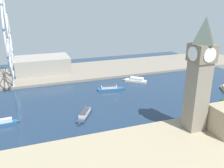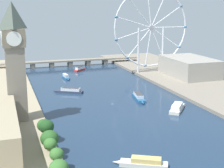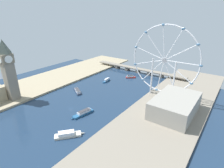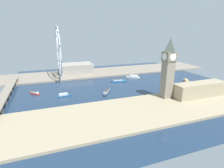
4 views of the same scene
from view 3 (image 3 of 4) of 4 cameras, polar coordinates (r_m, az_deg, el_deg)
The scene contains 12 objects.
ground_plane at distance 256.29m, azimuth -12.83°, elevation -7.43°, with size 392.17×392.17×0.00m, color #1E334C.
riverbank_left at distance 340.76m, azimuth -25.45°, elevation -1.22°, with size 90.00×520.00×3.00m, color tan.
riverbank_right at distance 197.99m, azimuth 10.18°, elevation -16.49°, with size 90.00×520.00×3.00m, color gray.
clock_tower at distance 290.75m, azimuth -29.80°, elevation 3.94°, with size 16.63×16.63×86.03m.
ferris_wheel at distance 269.88m, azimuth 16.11°, elevation 7.04°, with size 99.74×3.20×104.96m.
riverside_hall at distance 242.07m, azimuth 19.20°, elevation -6.31°, with size 46.47×72.82×21.56m, color gray.
river_bridge at distance 394.68m, azimuth 8.20°, elevation 4.55°, with size 204.17×12.88×8.95m.
tour_boat_0 at distance 340.94m, azimuth -1.76°, elevation 1.18°, with size 6.13×22.24×5.49m.
tour_boat_1 at distance 237.63m, azimuth -9.05°, elevation -8.99°, with size 11.72×34.08×5.64m.
tour_boat_2 at distance 204.20m, azimuth -13.71°, elevation -15.14°, with size 24.81×28.13×5.94m.
tour_boat_3 at distance 360.52m, azimuth 5.84°, elevation 2.27°, with size 18.39×16.58×5.92m.
tour_boat_5 at distance 301.64m, azimuth -10.81°, elevation -2.12°, with size 29.70×20.18×5.31m.
Camera 3 is at (173.10, -142.85, 123.77)m, focal length 29.12 mm.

